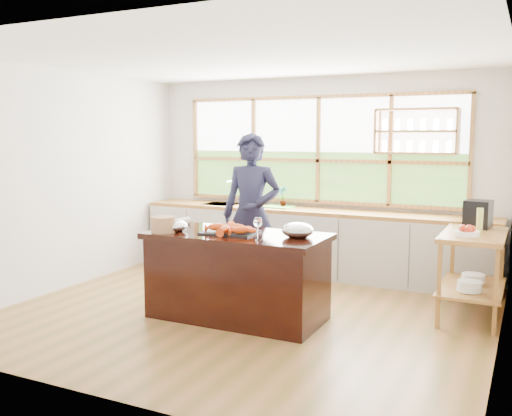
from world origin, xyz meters
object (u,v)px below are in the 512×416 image
Objects in this scene: island at (237,276)px; espresso_machine at (478,214)px; cook at (252,215)px; wicker_basket at (163,224)px.

island is 2.70m from espresso_machine.
espresso_machine is at bearing 5.93° from cook.
cook is at bearing -159.18° from espresso_machine.
wicker_basket reaches higher than island.
cook reaches higher than wicker_basket.
island is 6.13× the size of espresso_machine.
espresso_machine reaches higher than wicker_basket.
espresso_machine is (2.46, 0.59, 0.09)m from cook.
cook reaches higher than island.
island is 0.96× the size of cook.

